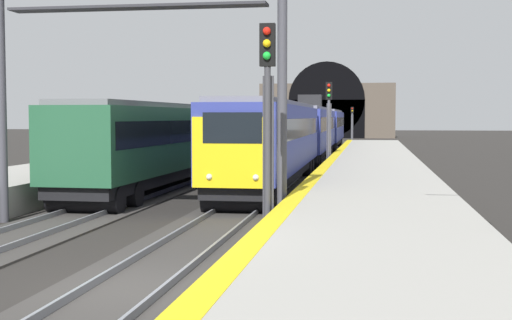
% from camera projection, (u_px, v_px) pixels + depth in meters
% --- Properties ---
extents(ground_plane, '(320.00, 320.00, 0.00)m').
position_uv_depth(ground_plane, '(130.00, 291.00, 13.09)').
color(ground_plane, '#282623').
extents(platform_right, '(112.00, 4.77, 1.01)m').
position_uv_depth(platform_right, '(374.00, 273.00, 12.34)').
color(platform_right, '#9E9B93').
rests_on(platform_right, ground_plane).
extents(platform_right_edge_strip, '(112.00, 0.50, 0.01)m').
position_uv_depth(platform_right_edge_strip, '(253.00, 241.00, 12.65)').
color(platform_right_edge_strip, yellow).
rests_on(platform_right_edge_strip, platform_right).
extents(track_main_line, '(160.00, 3.04, 0.21)m').
position_uv_depth(track_main_line, '(130.00, 289.00, 13.09)').
color(track_main_line, '#383533').
rests_on(track_main_line, ground_plane).
extents(train_main_approaching, '(57.74, 2.88, 4.80)m').
position_uv_depth(train_main_approaching, '(310.00, 130.00, 50.71)').
color(train_main_approaching, navy).
rests_on(train_main_approaching, ground_plane).
extents(train_adjacent_platform, '(58.61, 3.09, 3.81)m').
position_uv_depth(train_adjacent_platform, '(242.00, 131.00, 50.82)').
color(train_adjacent_platform, '#235638').
rests_on(train_adjacent_platform, ground_plane).
extents(railway_signal_near, '(0.39, 0.38, 5.53)m').
position_uv_depth(railway_signal_near, '(268.00, 113.00, 17.51)').
color(railway_signal_near, '#38383D').
rests_on(railway_signal_near, ground_plane).
extents(railway_signal_mid, '(0.39, 0.38, 5.30)m').
position_uv_depth(railway_signal_mid, '(329.00, 117.00, 42.33)').
color(railway_signal_mid, '#4C4C54').
rests_on(railway_signal_mid, ground_plane).
extents(railway_signal_far, '(0.39, 0.38, 4.50)m').
position_uv_depth(railway_signal_far, '(352.00, 121.00, 91.94)').
color(railway_signal_far, '#4C4C54').
rests_on(railway_signal_far, ground_plane).
extents(overhead_signal_gantry, '(0.70, 8.88, 7.23)m').
position_uv_depth(overhead_signal_gantry, '(137.00, 40.00, 20.66)').
color(overhead_signal_gantry, '#3F3F47').
rests_on(overhead_signal_gantry, ground_plane).
extents(tunnel_portal, '(2.96, 20.55, 11.57)m').
position_uv_depth(tunnel_portal, '(327.00, 111.00, 108.00)').
color(tunnel_portal, '#51473D').
rests_on(tunnel_portal, ground_plane).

